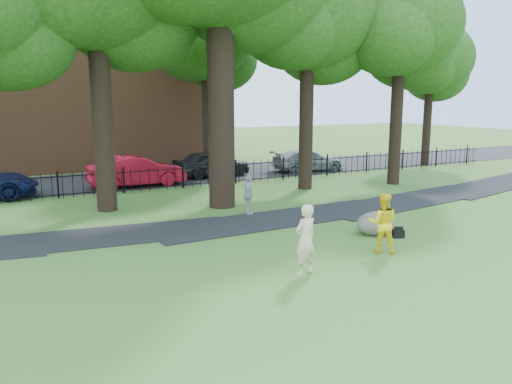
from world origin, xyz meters
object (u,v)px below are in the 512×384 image
woman (305,240)px  boulder (376,222)px  red_sedan (137,171)px  man (383,223)px

woman → boulder: 4.88m
boulder → red_sedan: 13.86m
woman → red_sedan: (-0.53, 15.20, -0.12)m
boulder → red_sedan: (-4.84, 12.98, 0.41)m
woman → man: size_ratio=1.04×
red_sedan → boulder: bearing=-160.2°
woman → red_sedan: size_ratio=0.38×
man → boulder: size_ratio=1.28×
boulder → red_sedan: bearing=110.5°
woman → red_sedan: woman is taller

